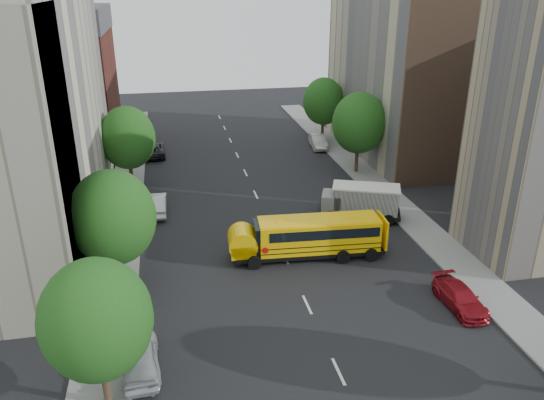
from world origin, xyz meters
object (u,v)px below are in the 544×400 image
object	(u,v)px
safari_truck	(360,201)
parked_car_5	(318,141)
parked_car_2	(153,149)
street_tree_0	(96,320)
parked_car_0	(140,357)
street_tree_2	(127,138)
parked_car_1	(156,204)
street_tree_4	(359,123)
parked_car_3	(460,298)
school_bus	(307,236)
street_tree_1	(113,218)
street_tree_5	(323,101)

from	to	relation	value
safari_truck	parked_car_5	xyz separation A→B (m)	(2.21, 19.68, -0.74)
safari_truck	parked_car_2	distance (m)	26.23
street_tree_0	parked_car_0	xyz separation A→B (m)	(1.40, 2.09, -3.86)
street_tree_2	parked_car_1	world-z (taller)	street_tree_2
street_tree_4	parked_car_3	bearing A→B (deg)	-95.24
street_tree_0	street_tree_2	distance (m)	28.00
school_bus	street_tree_4	bearing A→B (deg)	63.53
street_tree_0	parked_car_1	world-z (taller)	street_tree_0
street_tree_2	school_bus	xyz separation A→B (m)	(12.52, -16.18, -3.19)
street_tree_2	street_tree_4	xyz separation A→B (m)	(22.00, 0.00, 0.25)
street_tree_1	school_bus	xyz separation A→B (m)	(12.52, 1.82, -3.31)
street_tree_0	street_tree_5	bearing A→B (deg)	61.19
parked_car_5	street_tree_5	bearing A→B (deg)	71.08
street_tree_0	street_tree_5	xyz separation A→B (m)	(22.00, 40.00, 0.06)
safari_truck	parked_car_3	xyz separation A→B (m)	(1.41, -13.27, -0.85)
parked_car_0	parked_car_3	bearing A→B (deg)	-177.52
street_tree_4	safari_truck	xyz separation A→B (m)	(-3.61, -10.74, -3.58)
street_tree_0	parked_car_1	bearing A→B (deg)	84.21
street_tree_2	street_tree_0	bearing A→B (deg)	-90.00
parked_car_0	street_tree_0	bearing A→B (deg)	52.80
street_tree_5	parked_car_5	bearing A→B (deg)	-114.64
safari_truck	parked_car_2	xyz separation A→B (m)	(-16.49, 20.38, -0.76)
street_tree_2	school_bus	size ratio (longest dim) A/B	0.73
parked_car_1	parked_car_5	world-z (taller)	parked_car_1
street_tree_1	parked_car_1	distance (m)	12.61
street_tree_4	school_bus	xyz separation A→B (m)	(-9.48, -16.18, -3.44)
street_tree_1	safari_truck	size ratio (longest dim) A/B	1.13
street_tree_2	safari_truck	size ratio (longest dim) A/B	1.10
street_tree_1	street_tree_4	bearing A→B (deg)	39.29
street_tree_4	parked_car_0	world-z (taller)	street_tree_4
school_bus	street_tree_2	bearing A→B (deg)	131.62
school_bus	parked_car_0	xyz separation A→B (m)	(-11.12, -9.73, -0.86)
street_tree_4	street_tree_5	xyz separation A→B (m)	(-0.00, 12.00, -0.37)
street_tree_0	school_bus	world-z (taller)	street_tree_0
parked_car_1	street_tree_2	bearing A→B (deg)	-69.35
street_tree_5	street_tree_1	bearing A→B (deg)	-126.25
parked_car_0	street_tree_1	bearing A→B (deg)	-83.37
school_bus	street_tree_1	bearing A→B (deg)	-167.85
street_tree_5	parked_car_1	bearing A→B (deg)	-137.24
parked_car_2	parked_car_3	bearing A→B (deg)	116.23
street_tree_1	school_bus	distance (m)	13.08
school_bus	parked_car_1	bearing A→B (deg)	140.16
parked_car_5	parked_car_3	bearing A→B (deg)	-85.67
parked_car_5	safari_truck	bearing A→B (deg)	-90.68
street_tree_2	safari_truck	xyz separation A→B (m)	(18.39, -10.74, -3.33)
street_tree_2	parked_car_3	world-z (taller)	street_tree_2
street_tree_0	street_tree_1	distance (m)	10.00
street_tree_2	parked_car_0	bearing A→B (deg)	-86.91
street_tree_1	street_tree_5	distance (m)	37.20
street_tree_4	parked_car_3	xyz separation A→B (m)	(-2.20, -24.01, -4.43)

